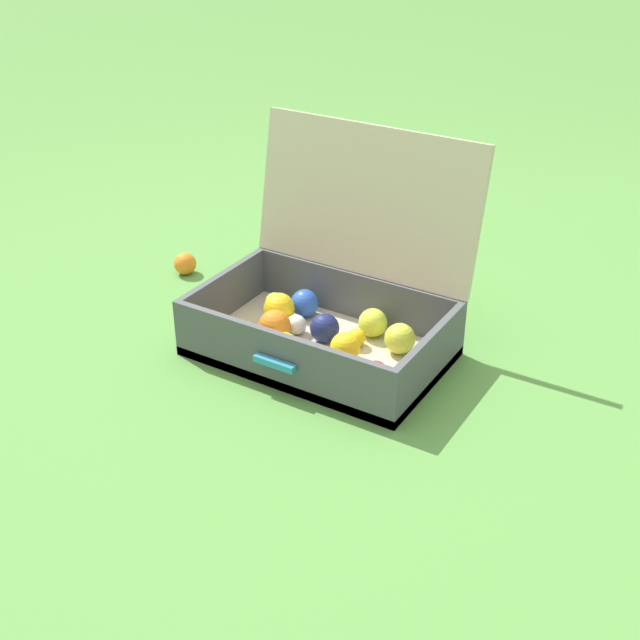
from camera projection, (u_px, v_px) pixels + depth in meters
ground_plane at (292, 352)px, 2.18m from camera, size 16.00×16.00×0.00m
open_suitcase at (330, 306)px, 2.16m from camera, size 0.62×0.49×0.53m
stray_ball_on_grass at (185, 264)px, 2.56m from camera, size 0.07×0.07×0.07m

